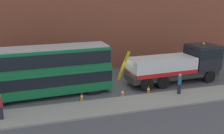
# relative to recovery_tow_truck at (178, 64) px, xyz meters

# --- Properties ---
(ground_plane) EXTENTS (120.00, 120.00, 0.00)m
(ground_plane) POSITION_rel_recovery_tow_truck_xyz_m (-5.86, 0.52, -1.76)
(ground_plane) COLOR #4C4C51
(near_kerb) EXTENTS (60.00, 2.80, 0.15)m
(near_kerb) POSITION_rel_recovery_tow_truck_xyz_m (-5.86, -3.68, -1.68)
(near_kerb) COLOR gray
(near_kerb) RESTS_ON ground_plane
(recovery_tow_truck) EXTENTS (10.21, 3.13, 3.67)m
(recovery_tow_truck) POSITION_rel_recovery_tow_truck_xyz_m (0.00, 0.00, 0.00)
(recovery_tow_truck) COLOR #2D2D2D
(recovery_tow_truck) RESTS_ON ground_plane
(double_decker_bus) EXTENTS (11.14, 3.15, 4.06)m
(double_decker_bus) POSITION_rel_recovery_tow_truck_xyz_m (-12.24, -0.03, 0.47)
(double_decker_bus) COLOR #146B38
(double_decker_bus) RESTS_ON ground_plane
(pedestrian_onlooker) EXTENTS (0.39, 0.47, 1.71)m
(pedestrian_onlooker) POSITION_rel_recovery_tow_truck_xyz_m (-15.10, -3.71, -0.77)
(pedestrian_onlooker) COLOR #232333
(pedestrian_onlooker) RESTS_ON near_kerb
(pedestrian_bystander) EXTENTS (0.44, 0.48, 1.71)m
(pedestrian_bystander) POSITION_rel_recovery_tow_truck_xyz_m (-1.61, -3.07, -0.77)
(pedestrian_bystander) COLOR #232333
(pedestrian_bystander) RESTS_ON near_kerb
(traffic_cone_near_bus) EXTENTS (0.36, 0.36, 0.72)m
(traffic_cone_near_bus) POSITION_rel_recovery_tow_truck_xyz_m (-9.49, -1.96, -1.42)
(traffic_cone_near_bus) COLOR orange
(traffic_cone_near_bus) RESTS_ON ground_plane
(traffic_cone_midway) EXTENTS (0.36, 0.36, 0.72)m
(traffic_cone_midway) POSITION_rel_recovery_tow_truck_xyz_m (-6.17, -2.05, -1.42)
(traffic_cone_midway) COLOR orange
(traffic_cone_midway) RESTS_ON ground_plane
(traffic_cone_near_truck) EXTENTS (0.36, 0.36, 0.72)m
(traffic_cone_near_truck) POSITION_rel_recovery_tow_truck_xyz_m (-3.85, -2.00, -1.42)
(traffic_cone_near_truck) COLOR orange
(traffic_cone_near_truck) RESTS_ON ground_plane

